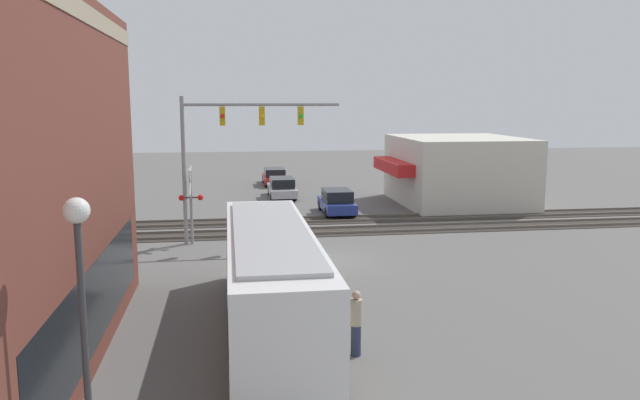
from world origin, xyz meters
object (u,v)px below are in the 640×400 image
object	(u,v)px
crossing_signal	(191,198)
streetlamp	(84,325)
parked_car_silver	(282,188)
parked_car_red	(274,177)
parked_car_blue	(337,203)
city_bus	(271,274)
pedestrian_near_bus	(356,322)

from	to	relation	value
crossing_signal	streetlamp	bearing A→B (deg)	178.10
parked_car_silver	parked_car_red	bearing A→B (deg)	-0.00
streetlamp	parked_car_blue	distance (m)	28.51
city_bus	parked_car_red	distance (m)	33.45
crossing_signal	parked_car_silver	distance (m)	15.16
parked_car_blue	crossing_signal	bearing A→B (deg)	129.83
parked_car_blue	parked_car_red	distance (m)	14.46
streetlamp	pedestrian_near_bus	size ratio (longest dim) A/B	2.92
parked_car_silver	parked_car_red	size ratio (longest dim) A/B	0.99
streetlamp	parked_car_red	bearing A→B (deg)	-8.69
city_bus	crossing_signal	world-z (taller)	crossing_signal
crossing_signal	city_bus	bearing A→B (deg)	-165.99
pedestrian_near_bus	parked_car_silver	bearing A→B (deg)	-0.88
city_bus	crossing_signal	distance (m)	12.50
city_bus	crossing_signal	xyz separation A→B (m)	(12.12, 3.02, 0.55)
city_bus	parked_car_silver	world-z (taller)	city_bus
streetlamp	parked_car_blue	bearing A→B (deg)	-18.65
parked_car_red	city_bus	bearing A→B (deg)	175.54
streetlamp	pedestrian_near_bus	distance (m)	8.28
parked_car_blue	parked_car_red	world-z (taller)	parked_car_blue
city_bus	parked_car_blue	xyz separation A→B (m)	(19.14, -5.40, -1.04)
parked_car_blue	pedestrian_near_bus	xyz separation A→B (m)	(-21.49, 3.24, 0.24)
city_bus	streetlamp	xyz separation A→B (m)	(-7.77, 3.68, 1.45)
city_bus	parked_car_silver	xyz separation A→B (m)	(26.11, -2.60, -1.06)
parked_car_blue	pedestrian_near_bus	size ratio (longest dim) A/B	2.37
crossing_signal	streetlamp	size ratio (longest dim) A/B	0.71
streetlamp	parked_car_red	xyz separation A→B (m)	(41.10, -6.28, -2.54)
parked_car_silver	parked_car_red	xyz separation A→B (m)	(7.23, -0.00, -0.03)
crossing_signal	parked_car_silver	bearing A→B (deg)	-21.90
city_bus	parked_car_red	size ratio (longest dim) A/B	2.47
parked_car_red	pedestrian_near_bus	bearing A→B (deg)	179.30
city_bus	parked_car_blue	size ratio (longest dim) A/B	2.73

